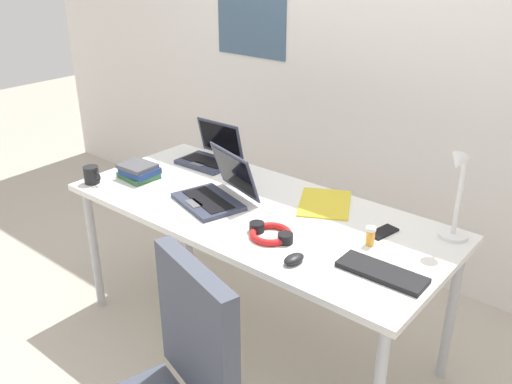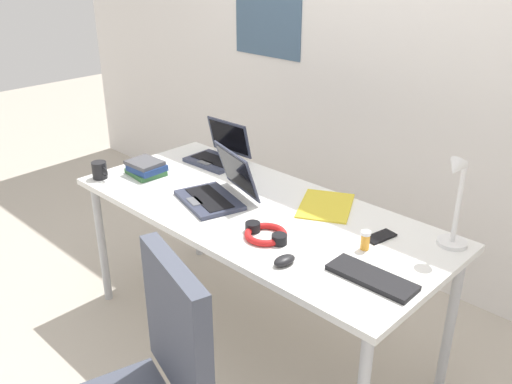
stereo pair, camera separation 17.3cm
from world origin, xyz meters
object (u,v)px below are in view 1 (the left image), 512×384
at_px(laptop_front_right, 210,155).
at_px(computer_mouse, 294,259).
at_px(cell_phone, 383,232).
at_px(headphones, 271,233).
at_px(book_stack, 139,171).
at_px(paper_folder_back_right, 325,203).
at_px(laptop_front_left, 216,192).
at_px(coffee_mug, 92,175).
at_px(external_keyboard, 382,272).
at_px(pill_bottle, 370,236).
at_px(desk_lamp, 456,196).

bearing_deg(laptop_front_right, computer_mouse, -29.65).
xyz_separation_m(cell_phone, headphones, (-0.34, -0.33, 0.01)).
bearing_deg(book_stack, cell_phone, 12.23).
bearing_deg(paper_folder_back_right, laptop_front_right, 176.71).
xyz_separation_m(laptop_front_left, coffee_mug, (-0.63, -0.24, -0.00)).
bearing_deg(computer_mouse, headphones, 158.62).
bearing_deg(headphones, external_keyboard, 4.26).
relative_size(laptop_front_left, pill_bottle, 5.08).
height_order(book_stack, coffee_mug, coffee_mug).
relative_size(laptop_front_left, headphones, 1.87).
bearing_deg(pill_bottle, computer_mouse, -116.76).
distance_m(laptop_front_right, computer_mouse, 1.12).
bearing_deg(coffee_mug, headphones, 7.54).
xyz_separation_m(laptop_front_right, cell_phone, (1.12, -0.12, -0.04)).
xyz_separation_m(pill_bottle, book_stack, (-1.25, -0.15, -0.00)).
distance_m(laptop_front_right, headphones, 0.90).
relative_size(laptop_front_right, computer_mouse, 3.13).
bearing_deg(laptop_front_left, book_stack, -174.16).
bearing_deg(book_stack, laptop_front_left, 5.84).
bearing_deg(laptop_front_left, cell_phone, 16.32).
bearing_deg(book_stack, external_keyboard, -0.73).
xyz_separation_m(external_keyboard, headphones, (-0.49, -0.04, 0.01)).
xyz_separation_m(headphones, book_stack, (-0.91, 0.05, 0.02)).
bearing_deg(headphones, paper_folder_back_right, 89.87).
relative_size(computer_mouse, cell_phone, 0.71).
xyz_separation_m(external_keyboard, pill_bottle, (-0.14, 0.17, 0.03)).
xyz_separation_m(laptop_front_right, paper_folder_back_right, (0.78, -0.04, -0.04)).
height_order(cell_phone, coffee_mug, coffee_mug).
relative_size(desk_lamp, cell_phone, 2.94).
bearing_deg(coffee_mug, laptop_front_left, 21.05).
bearing_deg(pill_bottle, external_keyboard, -49.71).
distance_m(laptop_front_left, headphones, 0.42).
bearing_deg(book_stack, coffee_mug, -124.64).
bearing_deg(external_keyboard, book_stack, 178.34).
distance_m(cell_phone, headphones, 0.47).
distance_m(external_keyboard, cell_phone, 0.32).
relative_size(laptop_front_left, computer_mouse, 4.18).
bearing_deg(laptop_front_right, desk_lamp, -0.16).
xyz_separation_m(external_keyboard, cell_phone, (-0.15, 0.29, -0.01)).
xyz_separation_m(external_keyboard, paper_folder_back_right, (-0.49, 0.37, -0.01)).
bearing_deg(paper_folder_back_right, pill_bottle, -30.15).
bearing_deg(laptop_front_right, external_keyboard, -18.06).
bearing_deg(desk_lamp, book_stack, -165.24).
distance_m(cell_phone, paper_folder_back_right, 0.35).
height_order(cell_phone, headphones, headphones).
height_order(laptop_front_right, book_stack, laptop_front_right).
height_order(cell_phone, paper_folder_back_right, cell_phone).
bearing_deg(desk_lamp, pill_bottle, -133.81).
distance_m(pill_bottle, coffee_mug, 1.43).
relative_size(book_stack, paper_folder_back_right, 0.64).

